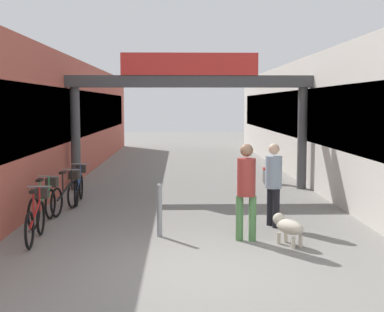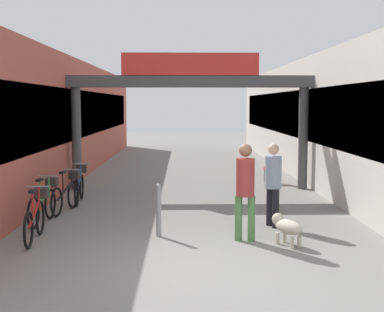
# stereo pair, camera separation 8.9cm
# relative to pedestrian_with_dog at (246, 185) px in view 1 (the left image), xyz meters

# --- Properties ---
(ground_plane) EXTENTS (80.00, 80.00, 0.00)m
(ground_plane) POSITION_rel_pedestrian_with_dog_xyz_m (-0.93, -1.63, -1.04)
(ground_plane) COLOR gray
(storefront_left) EXTENTS (3.00, 26.00, 3.97)m
(storefront_left) POSITION_rel_pedestrian_with_dog_xyz_m (-6.02, 9.37, 0.95)
(storefront_left) COLOR #B25142
(storefront_left) RESTS_ON ground_plane
(storefront_right) EXTENTS (3.00, 26.00, 3.97)m
(storefront_right) POSITION_rel_pedestrian_with_dog_xyz_m (4.16, 9.37, 0.95)
(storefront_right) COLOR beige
(storefront_right) RESTS_ON ground_plane
(arcade_sign_gateway) EXTENTS (7.40, 0.47, 3.99)m
(arcade_sign_gateway) POSITION_rel_pedestrian_with_dog_xyz_m (-0.93, 6.04, 1.77)
(arcade_sign_gateway) COLOR #4C4C4F
(arcade_sign_gateway) RESTS_ON ground_plane
(pedestrian_with_dog) EXTENTS (0.41, 0.41, 1.80)m
(pedestrian_with_dog) POSITION_rel_pedestrian_with_dog_xyz_m (0.00, 0.00, 0.00)
(pedestrian_with_dog) COLOR #4C7F47
(pedestrian_with_dog) RESTS_ON ground_plane
(pedestrian_companion) EXTENTS (0.44, 0.44, 1.72)m
(pedestrian_companion) POSITION_rel_pedestrian_with_dog_xyz_m (0.70, 1.14, -0.05)
(pedestrian_companion) COLOR black
(pedestrian_companion) RESTS_ON ground_plane
(dog_on_leash) EXTENTS (0.59, 0.75, 0.54)m
(dog_on_leash) POSITION_rel_pedestrian_with_dog_xyz_m (0.71, -0.30, -0.70)
(dog_on_leash) COLOR beige
(dog_on_leash) RESTS_ON ground_plane
(bicycle_red_nearest) EXTENTS (0.46, 1.69, 0.98)m
(bicycle_red_nearest) POSITION_rel_pedestrian_with_dog_xyz_m (-3.88, 0.13, -0.60)
(bicycle_red_nearest) COLOR black
(bicycle_red_nearest) RESTS_ON ground_plane
(bicycle_green_second) EXTENTS (0.46, 1.69, 0.98)m
(bicycle_green_second) POSITION_rel_pedestrian_with_dog_xyz_m (-4.10, 1.57, -0.60)
(bicycle_green_second) COLOR black
(bicycle_green_second) RESTS_ON ground_plane
(bicycle_black_third) EXTENTS (0.46, 1.68, 0.98)m
(bicycle_black_third) POSITION_rel_pedestrian_with_dog_xyz_m (-3.87, 2.76, -0.60)
(bicycle_black_third) COLOR black
(bicycle_black_third) RESTS_ON ground_plane
(bicycle_blue_farthest) EXTENTS (0.46, 1.69, 0.98)m
(bicycle_blue_farthest) POSITION_rel_pedestrian_with_dog_xyz_m (-3.81, 4.00, -0.60)
(bicycle_blue_farthest) COLOR black
(bicycle_blue_farthest) RESTS_ON ground_plane
(bollard_post_metal) EXTENTS (0.10, 0.10, 1.02)m
(bollard_post_metal) POSITION_rel_pedestrian_with_dog_xyz_m (-1.61, 0.36, -0.52)
(bollard_post_metal) COLOR gray
(bollard_post_metal) RESTS_ON ground_plane
(cafe_chair_red_nearer) EXTENTS (0.42, 0.42, 0.89)m
(cafe_chair_red_nearer) POSITION_rel_pedestrian_with_dog_xyz_m (1.71, 7.12, -0.50)
(cafe_chair_red_nearer) COLOR gray
(cafe_chair_red_nearer) RESTS_ON ground_plane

